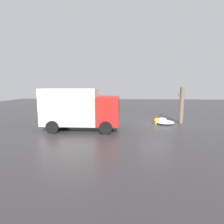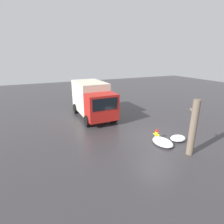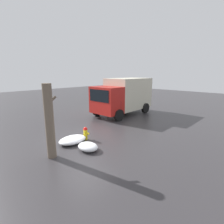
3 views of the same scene
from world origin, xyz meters
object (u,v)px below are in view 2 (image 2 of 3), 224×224
(fire_hydrant, at_px, (157,134))
(tree_trunk, at_px, (193,128))
(pedestrian, at_px, (111,111))
(delivery_truck, at_px, (92,99))

(fire_hydrant, bearing_deg, tree_trunk, -105.03)
(tree_trunk, distance_m, pedestrian, 6.95)
(tree_trunk, xyz_separation_m, delivery_truck, (8.46, 2.92, 0.08))
(tree_trunk, bearing_deg, delivery_truck, 19.02)
(fire_hydrant, relative_size, tree_trunk, 0.22)
(pedestrian, bearing_deg, delivery_truck, 60.40)
(delivery_truck, relative_size, pedestrian, 3.31)
(delivery_truck, bearing_deg, fire_hydrant, 110.66)
(fire_hydrant, xyz_separation_m, delivery_truck, (6.16, 2.37, 1.32))
(fire_hydrant, distance_m, delivery_truck, 6.74)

